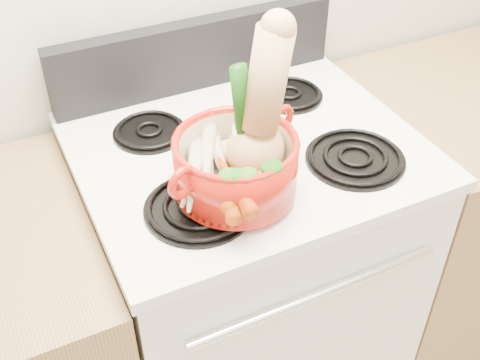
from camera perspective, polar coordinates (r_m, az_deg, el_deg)
name	(u,v)px	position (r m, az deg, el deg)	size (l,w,h in m)	color
stove_body	(246,284)	(1.73, 0.58, -9.82)	(0.76, 0.65, 0.92)	silver
cooktop	(247,150)	(1.41, 0.70, 2.91)	(0.78, 0.67, 0.03)	white
control_backsplash	(196,54)	(1.58, -4.20, 11.80)	(0.76, 0.05, 0.18)	black
oven_handle	(318,295)	(1.30, 7.44, -10.76)	(0.02, 0.02, 0.60)	silver
burner_front_left	(199,207)	(1.22, -3.96, -2.55)	(0.22, 0.22, 0.02)	black
burner_front_right	(355,157)	(1.37, 10.88, 2.14)	(0.22, 0.22, 0.02)	black
burner_back_left	(149,131)	(1.44, -8.58, 4.66)	(0.17, 0.17, 0.02)	black
burner_back_right	(289,94)	(1.57, 4.69, 8.14)	(0.17, 0.17, 0.02)	black
dutch_oven	(236,166)	(1.21, -0.41, 1.38)	(0.25, 0.25, 0.12)	#A8160A
pot_handle_left	(183,182)	(1.10, -5.44, -0.22)	(0.07, 0.07, 0.02)	#A8160A
pot_handle_right	(282,120)	(1.27, 3.97, 5.74)	(0.07, 0.07, 0.02)	#A8160A
squash	(272,103)	(1.17, 3.09, 7.34)	(0.13, 0.13, 0.31)	tan
leek	(243,122)	(1.17, 0.32, 5.51)	(0.04, 0.04, 0.25)	white
ginger	(228,151)	(1.27, -1.18, 2.75)	(0.08, 0.06, 0.04)	tan
parsnip_0	(207,163)	(1.23, -3.12, 1.59)	(0.04, 0.04, 0.23)	beige
parsnip_1	(193,171)	(1.21, -4.47, 0.87)	(0.04, 0.04, 0.18)	beige
parsnip_2	(219,156)	(1.23, -1.99, 2.33)	(0.04, 0.04, 0.19)	beige
parsnip_3	(193,176)	(1.18, -4.45, 0.34)	(0.04, 0.04, 0.17)	beige
parsnip_4	(207,158)	(1.21, -3.11, 2.08)	(0.04, 0.04, 0.19)	beige
carrot_0	(238,187)	(1.18, -0.22, -0.68)	(0.03, 0.03, 0.15)	#C74009
carrot_1	(230,192)	(1.16, -0.98, -1.16)	(0.03, 0.03, 0.15)	#C8480A
carrot_2	(253,167)	(1.21, 1.24, 1.26)	(0.04, 0.04, 0.19)	#CE580A
carrot_3	(235,184)	(1.16, -0.49, -0.42)	(0.03, 0.03, 0.14)	orange
carrot_4	(234,186)	(1.14, -0.53, -0.58)	(0.03, 0.03, 0.17)	#C93F0A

